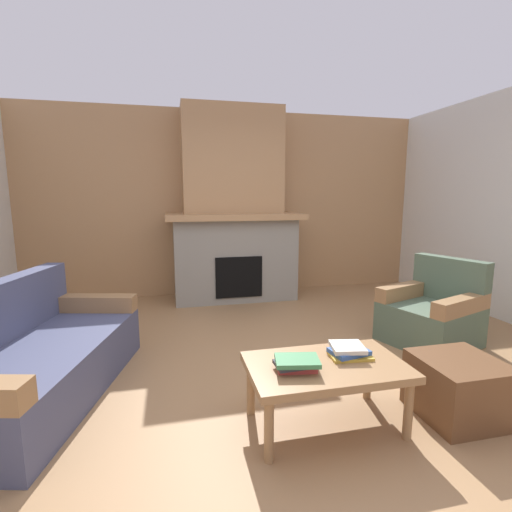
{
  "coord_description": "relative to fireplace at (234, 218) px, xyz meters",
  "views": [
    {
      "loc": [
        -0.89,
        -2.65,
        1.49
      ],
      "look_at": [
        -0.01,
        1.15,
        0.85
      ],
      "focal_mm": 26.19,
      "sensor_mm": 36.0,
      "label": 1
    }
  ],
  "objects": [
    {
      "name": "ground",
      "position": [
        0.0,
        -2.62,
        -1.16
      ],
      "size": [
        9.0,
        9.0,
        0.0
      ],
      "primitive_type": "plane",
      "color": "#9E754C"
    },
    {
      "name": "wall_back_wood_panel",
      "position": [
        0.0,
        0.38,
        0.19
      ],
      "size": [
        6.0,
        0.12,
        2.7
      ],
      "primitive_type": "cube",
      "color": "tan",
      "rests_on": "ground"
    },
    {
      "name": "fireplace",
      "position": [
        0.0,
        0.0,
        0.0
      ],
      "size": [
        1.9,
        0.82,
        2.7
      ],
      "color": "gray",
      "rests_on": "ground"
    },
    {
      "name": "couch",
      "position": [
        -1.9,
        -2.38,
        -0.88
      ],
      "size": [
        1.24,
        1.95,
        0.85
      ],
      "color": "#474C6B",
      "rests_on": "ground"
    },
    {
      "name": "armchair",
      "position": [
        1.66,
        -2.14,
        -0.87
      ],
      "size": [
        0.97,
        0.97,
        0.85
      ],
      "color": "#4C604C",
      "rests_on": "ground"
    },
    {
      "name": "coffee_table",
      "position": [
        0.04,
        -3.2,
        -0.79
      ],
      "size": [
        1.0,
        0.6,
        0.43
      ],
      "color": "#997047",
      "rests_on": "ground"
    },
    {
      "name": "ottoman",
      "position": [
        0.97,
        -3.3,
        -0.96
      ],
      "size": [
        0.52,
        0.52,
        0.4
      ],
      "primitive_type": "cube",
      "color": "brown",
      "rests_on": "ground"
    },
    {
      "name": "book_stack_near_edge",
      "position": [
        -0.17,
        -3.25,
        -0.69
      ],
      "size": [
        0.29,
        0.23,
        0.08
      ],
      "color": "#B23833",
      "rests_on": "coffee_table"
    },
    {
      "name": "book_stack_center",
      "position": [
        0.23,
        -3.14,
        -0.7
      ],
      "size": [
        0.28,
        0.24,
        0.08
      ],
      "color": "gold",
      "rests_on": "coffee_table"
    }
  ]
}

